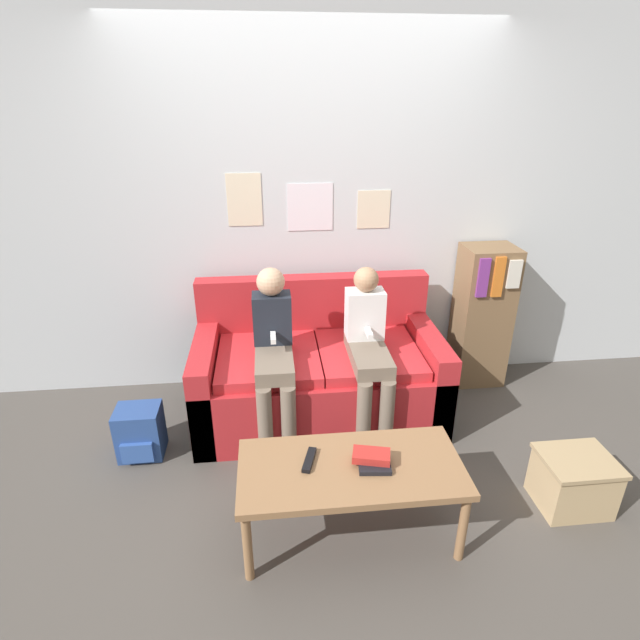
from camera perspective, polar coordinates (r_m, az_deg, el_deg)
ground_plane at (r=3.17m, az=0.83°, el=-15.99°), size 10.00×10.00×0.00m
wall_back at (r=3.56m, az=-1.17°, el=12.20°), size 8.00×0.06×2.60m
couch at (r=3.44m, az=-0.25°, el=-6.20°), size 1.62×0.87×0.90m
coffee_table at (r=2.53m, az=3.53°, el=-17.06°), size 1.08×0.52×0.43m
person_left at (r=3.08m, az=-5.32°, el=-3.27°), size 0.24×0.59×1.10m
person_right at (r=3.14m, az=5.54°, el=-3.04°), size 0.24×0.59×1.08m
tv_remote at (r=2.51m, az=-1.23°, el=-15.69°), size 0.09×0.17×0.02m
book_stack at (r=2.50m, az=6.02°, el=-15.50°), size 0.20×0.17×0.06m
bookshelf at (r=3.93m, az=18.01°, el=0.46°), size 0.37×0.33×1.07m
storage_box at (r=3.13m, az=26.95°, el=-16.11°), size 0.38×0.32×0.31m
backpack at (r=3.33m, az=-19.86°, el=-11.98°), size 0.27×0.25×0.32m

